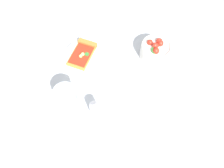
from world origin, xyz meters
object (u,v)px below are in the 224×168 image
(salad_bowl, at_px, (156,50))
(pepper_shaker, at_px, (95,109))
(paper_napkin, at_px, (146,113))
(plate, at_px, (92,59))
(pizza_slice_main, at_px, (83,52))
(soda_glass, at_px, (67,99))

(salad_bowl, bearing_deg, pepper_shaker, -54.84)
(paper_napkin, bearing_deg, salad_bowl, 156.22)
(plate, xyz_separation_m, pepper_shaker, (0.22, -0.03, 0.03))
(pizza_slice_main, xyz_separation_m, pepper_shaker, (0.25, 0.00, 0.02))
(paper_napkin, bearing_deg, plate, -150.47)
(plate, distance_m, paper_napkin, 0.30)
(paper_napkin, height_order, pepper_shaker, pepper_shaker)
(pepper_shaker, bearing_deg, paper_napkin, 77.89)
(soda_glass, bearing_deg, pepper_shaker, 60.11)
(soda_glass, xyz_separation_m, pepper_shaker, (0.05, 0.09, -0.01))
(salad_bowl, xyz_separation_m, soda_glass, (0.14, -0.36, 0.01))
(plate, relative_size, soda_glass, 2.19)
(plate, xyz_separation_m, soda_glass, (0.17, -0.11, 0.04))
(soda_glass, height_order, paper_napkin, soda_glass)
(pizza_slice_main, bearing_deg, plate, 41.23)
(plate, relative_size, pizza_slice_main, 1.54)
(salad_bowl, xyz_separation_m, pepper_shaker, (0.19, -0.27, 0.00))
(plate, distance_m, soda_glass, 0.21)
(soda_glass, xyz_separation_m, paper_napkin, (0.09, 0.26, -0.05))
(salad_bowl, distance_m, soda_glass, 0.39)
(soda_glass, bearing_deg, paper_napkin, 71.45)
(salad_bowl, relative_size, soda_glass, 1.12)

